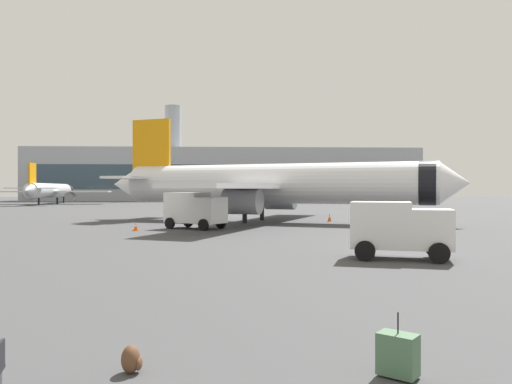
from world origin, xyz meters
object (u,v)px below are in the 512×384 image
at_px(rolling_suitcase, 398,354).
at_px(traveller_backpack, 132,360).
at_px(airplane_taxiing, 50,191).
at_px(safety_cone_near, 386,217).
at_px(cargo_van, 399,227).
at_px(airplane_at_gate, 271,184).
at_px(safety_cone_mid, 330,217).
at_px(service_truck, 195,209).
at_px(safety_cone_far, 136,227).

xyz_separation_m(rolling_suitcase, traveller_backpack, (-4.53, 0.41, -0.16)).
height_order(airplane_taxiing, safety_cone_near, airplane_taxiing).
relative_size(airplane_taxiing, cargo_van, 5.81).
xyz_separation_m(airplane_at_gate, safety_cone_mid, (5.89, 1.03, -3.27)).
height_order(service_truck, traveller_backpack, service_truck).
xyz_separation_m(airplane_taxiing, rolling_suitcase, (41.52, -99.04, -2.47)).
height_order(airplane_at_gate, traveller_backpack, airplane_at_gate).
bearing_deg(rolling_suitcase, cargo_van, 71.12).
bearing_deg(safety_cone_near, airplane_at_gate, -168.38).
distance_m(service_truck, safety_cone_mid, 15.35).
height_order(safety_cone_near, safety_cone_mid, safety_cone_mid).
distance_m(airplane_taxiing, safety_cone_near, 79.00).
relative_size(airplane_at_gate, cargo_van, 7.12).
bearing_deg(airplane_at_gate, service_truck, -131.18).
height_order(safety_cone_near, traveller_backpack, safety_cone_near).
distance_m(safety_cone_far, rolling_suitcase, 31.66).
height_order(airplane_taxiing, safety_cone_mid, airplane_taxiing).
bearing_deg(cargo_van, safety_cone_far, 132.92).
bearing_deg(airplane_at_gate, safety_cone_mid, 9.89).
distance_m(airplane_taxiing, traveller_backpack, 105.37).
relative_size(airplane_taxiing, safety_cone_mid, 36.09).
bearing_deg(rolling_suitcase, service_truck, 100.42).
bearing_deg(cargo_van, airplane_at_gate, 98.68).
bearing_deg(safety_cone_near, service_truck, -151.55).
relative_size(airplane_at_gate, safety_cone_mid, 44.17).
xyz_separation_m(service_truck, safety_cone_near, (18.70, 10.13, -1.29)).
xyz_separation_m(safety_cone_mid, safety_cone_far, (-16.94, -10.39, -0.07)).
xyz_separation_m(safety_cone_near, safety_cone_far, (-23.05, -11.83, -0.00)).
relative_size(rolling_suitcase, traveller_backpack, 2.29).
relative_size(cargo_van, rolling_suitcase, 4.36).
bearing_deg(safety_cone_mid, service_truck, -145.38).
xyz_separation_m(airplane_taxiing, safety_cone_mid, (48.29, -58.66, -2.48)).
xyz_separation_m(airplane_at_gate, safety_cone_far, (-11.05, -9.36, -3.34)).
relative_size(safety_cone_near, safety_cone_mid, 0.82).
xyz_separation_m(airplane_taxiing, safety_cone_far, (31.35, -69.05, -2.55)).
distance_m(service_truck, traveller_backpack, 31.32).
xyz_separation_m(airplane_at_gate, service_truck, (-6.71, -7.67, -2.05)).
relative_size(airplane_at_gate, rolling_suitcase, 31.06).
relative_size(cargo_van, safety_cone_near, 7.57).
xyz_separation_m(safety_cone_far, traveller_backpack, (5.64, -29.57, -0.08)).
bearing_deg(airplane_taxiing, safety_cone_mid, -50.54).
distance_m(cargo_van, safety_cone_near, 29.06).
relative_size(service_truck, rolling_suitcase, 4.74).
height_order(cargo_van, safety_cone_near, cargo_van).
xyz_separation_m(service_truck, safety_cone_far, (-4.34, -1.70, -1.29)).
relative_size(safety_cone_near, safety_cone_far, 1.00).
relative_size(cargo_van, traveller_backpack, 10.00).
bearing_deg(airplane_at_gate, rolling_suitcase, -91.29).
bearing_deg(service_truck, airplane_taxiing, 117.92).
bearing_deg(cargo_van, traveller_backpack, -124.51).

